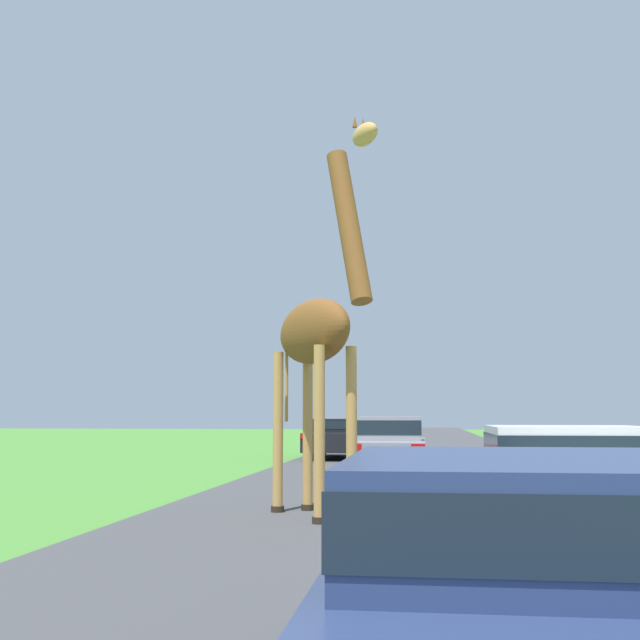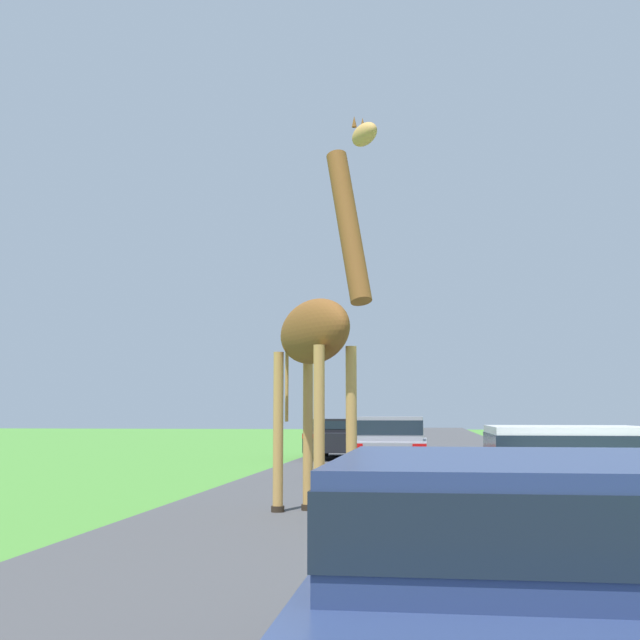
% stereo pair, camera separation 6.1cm
% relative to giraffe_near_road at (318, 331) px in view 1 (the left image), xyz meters
% --- Properties ---
extents(road, '(8.12, 120.00, 0.00)m').
position_rel_giraffe_near_road_xyz_m(road, '(1.31, 17.49, -2.72)').
color(road, '#424244').
rests_on(road, ground).
extents(giraffe_near_road, '(1.98, 2.69, 5.61)m').
position_rel_giraffe_near_road_xyz_m(giraffe_near_road, '(0.00, 0.00, 0.00)').
color(giraffe_near_road, tan).
rests_on(giraffe_near_road, ground).
extents(car_lead_maroon, '(1.85, 4.69, 1.31)m').
position_rel_giraffe_near_road_xyz_m(car_lead_maroon, '(2.02, -8.00, -2.01)').
color(car_lead_maroon, navy).
rests_on(car_lead_maroon, ground).
extents(car_queue_right, '(1.71, 4.21, 1.44)m').
position_rel_giraffe_near_road_xyz_m(car_queue_right, '(0.72, 8.17, -1.97)').
color(car_queue_right, gray).
rests_on(car_queue_right, ground).
extents(car_queue_left, '(1.95, 4.33, 1.36)m').
position_rel_giraffe_near_road_xyz_m(car_queue_left, '(3.20, -2.07, -2.01)').
color(car_queue_left, silver).
rests_on(car_queue_left, ground).
extents(car_far_ahead, '(1.96, 4.46, 1.33)m').
position_rel_giraffe_near_road_xyz_m(car_far_ahead, '(-1.37, 15.83, -2.01)').
color(car_far_ahead, black).
rests_on(car_far_ahead, ground).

